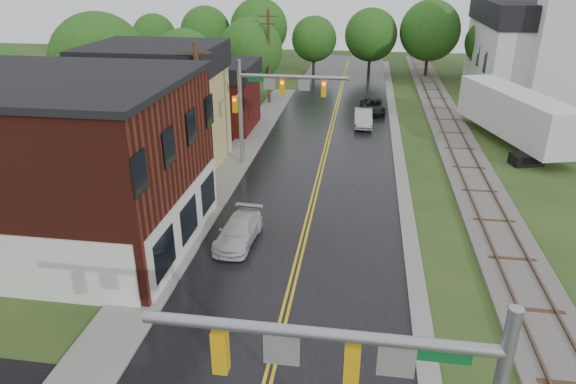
% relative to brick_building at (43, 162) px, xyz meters
% --- Properties ---
extents(main_road, '(10.00, 90.00, 0.02)m').
position_rel_brick_building_xyz_m(main_road, '(12.48, 15.00, -4.15)').
color(main_road, black).
rests_on(main_road, ground).
extents(curb_right, '(0.80, 70.00, 0.12)m').
position_rel_brick_building_xyz_m(curb_right, '(17.88, 20.00, -4.15)').
color(curb_right, gray).
rests_on(curb_right, ground).
extents(sidewalk_left, '(2.40, 50.00, 0.12)m').
position_rel_brick_building_xyz_m(sidewalk_left, '(6.28, 10.00, -4.15)').
color(sidewalk_left, gray).
rests_on(sidewalk_left, ground).
extents(brick_building, '(14.30, 10.30, 8.30)m').
position_rel_brick_building_xyz_m(brick_building, '(0.00, 0.00, 0.00)').
color(brick_building, '#4A1710').
rests_on(brick_building, ground).
extents(yellow_house, '(8.00, 7.00, 6.40)m').
position_rel_brick_building_xyz_m(yellow_house, '(1.48, 11.00, -0.95)').
color(yellow_house, tan).
rests_on(yellow_house, ground).
extents(darkred_building, '(7.00, 6.00, 4.40)m').
position_rel_brick_building_xyz_m(darkred_building, '(2.48, 20.00, -1.95)').
color(darkred_building, '#3F0F0C').
rests_on(darkred_building, ground).
extents(church, '(10.40, 18.40, 20.00)m').
position_rel_brick_building_xyz_m(church, '(32.48, 38.74, 1.68)').
color(church, silver).
rests_on(church, ground).
extents(railroad, '(3.20, 80.00, 0.30)m').
position_rel_brick_building_xyz_m(railroad, '(22.48, 20.00, -4.05)').
color(railroad, '#59544C').
rests_on(railroad, ground).
extents(traffic_signal_far, '(7.34, 0.43, 7.20)m').
position_rel_brick_building_xyz_m(traffic_signal_far, '(9.01, 12.00, 0.82)').
color(traffic_signal_far, gray).
rests_on(traffic_signal_far, ground).
extents(utility_pole_b, '(1.80, 0.28, 9.00)m').
position_rel_brick_building_xyz_m(utility_pole_b, '(5.68, 7.00, 0.57)').
color(utility_pole_b, '#382616').
rests_on(utility_pole_b, ground).
extents(utility_pole_c, '(1.80, 0.28, 9.00)m').
position_rel_brick_building_xyz_m(utility_pole_c, '(5.68, 29.00, 0.57)').
color(utility_pole_c, '#382616').
rests_on(utility_pole_c, ground).
extents(tree_left_b, '(7.60, 7.60, 9.69)m').
position_rel_brick_building_xyz_m(tree_left_b, '(-5.36, 16.90, 1.57)').
color(tree_left_b, black).
rests_on(tree_left_b, ground).
extents(tree_left_c, '(6.00, 6.00, 7.65)m').
position_rel_brick_building_xyz_m(tree_left_c, '(-1.36, 24.90, 0.36)').
color(tree_left_c, black).
rests_on(tree_left_c, ground).
extents(tree_left_e, '(6.40, 6.40, 8.16)m').
position_rel_brick_building_xyz_m(tree_left_e, '(3.64, 30.90, 0.66)').
color(tree_left_e, black).
rests_on(tree_left_e, ground).
extents(suv_dark, '(2.50, 4.60, 1.22)m').
position_rel_brick_building_xyz_m(suv_dark, '(15.98, 27.01, -3.54)').
color(suv_dark, black).
rests_on(suv_dark, ground).
extents(sedan_silver, '(1.65, 4.34, 1.41)m').
position_rel_brick_building_xyz_m(sedan_silver, '(15.14, 22.50, -3.45)').
color(sedan_silver, '#9F9FA3').
rests_on(sedan_silver, ground).
extents(pickup_white, '(1.98, 4.34, 1.23)m').
position_rel_brick_building_xyz_m(pickup_white, '(9.28, 0.98, -3.54)').
color(pickup_white, silver).
rests_on(pickup_white, ground).
extents(semi_trailer, '(6.42, 13.31, 4.06)m').
position_rel_brick_building_xyz_m(semi_trailer, '(26.63, 19.48, -1.75)').
color(semi_trailer, black).
rests_on(semi_trailer, ground).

